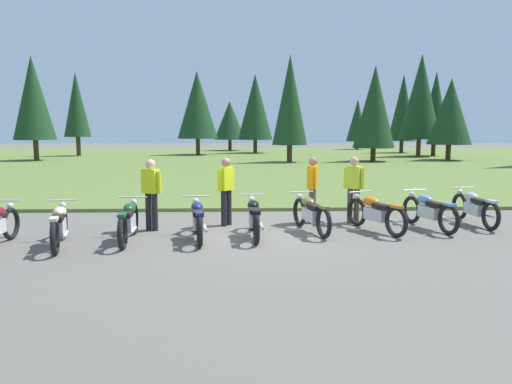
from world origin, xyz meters
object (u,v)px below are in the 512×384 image
(motorcycle_navy, at_px, (198,219))
(rider_near_row_end, at_px, (354,186))
(rider_checking_bike, at_px, (226,187))
(motorcycle_olive, at_px, (311,213))
(motorcycle_silver, at_px, (474,207))
(motorcycle_british_green, at_px, (129,221))
(rider_in_hivis_vest, at_px, (151,190))
(motorcycle_cream, at_px, (59,225))
(motorcycle_black, at_px, (254,217))
(rider_with_back_turned, at_px, (313,186))
(motorcycle_sky_blue, at_px, (429,211))
(motorcycle_orange, at_px, (375,213))

(motorcycle_navy, distance_m, rider_near_row_end, 4.17)
(rider_checking_bike, bearing_deg, motorcycle_navy, -110.87)
(motorcycle_olive, xyz_separation_m, motorcycle_silver, (4.17, 0.70, 0.00))
(motorcycle_british_green, xyz_separation_m, rider_in_hivis_vest, (0.28, 1.09, 0.51))
(motorcycle_cream, bearing_deg, motorcycle_black, 10.52)
(rider_with_back_turned, relative_size, rider_near_row_end, 1.00)
(motorcycle_sky_blue, bearing_deg, motorcycle_cream, -169.84)
(rider_with_back_turned, bearing_deg, motorcycle_orange, -39.93)
(motorcycle_cream, distance_m, motorcycle_black, 4.02)
(motorcycle_cream, bearing_deg, rider_near_row_end, 18.94)
(rider_with_back_turned, relative_size, rider_in_hivis_vest, 1.00)
(motorcycle_orange, height_order, motorcycle_silver, same)
(motorcycle_black, bearing_deg, rider_near_row_end, 30.39)
(motorcycle_navy, distance_m, motorcycle_black, 1.23)
(motorcycle_sky_blue, distance_m, rider_with_back_turned, 2.83)
(motorcycle_cream, bearing_deg, motorcycle_british_green, 17.25)
(motorcycle_orange, height_order, rider_near_row_end, rider_near_row_end)
(motorcycle_cream, bearing_deg, rider_with_back_turned, 22.66)
(motorcycle_british_green, relative_size, motorcycle_orange, 1.07)
(motorcycle_orange, distance_m, rider_near_row_end, 1.18)
(motorcycle_black, distance_m, rider_checking_bike, 1.51)
(motorcycle_black, bearing_deg, rider_in_hivis_vest, 162.35)
(motorcycle_cream, height_order, rider_near_row_end, rider_near_row_end)
(motorcycle_cream, xyz_separation_m, motorcycle_british_green, (1.30, 0.40, 0.00))
(motorcycle_silver, distance_m, rider_checking_bike, 6.16)
(motorcycle_navy, relative_size, motorcycle_orange, 1.06)
(rider_with_back_turned, bearing_deg, rider_checking_bike, -172.67)
(motorcycle_orange, xyz_separation_m, rider_with_back_turned, (-1.30, 1.09, 0.51))
(rider_in_hivis_vest, bearing_deg, motorcycle_olive, -4.57)
(motorcycle_sky_blue, relative_size, rider_checking_bike, 1.23)
(motorcycle_sky_blue, bearing_deg, rider_in_hivis_vest, 179.74)
(motorcycle_navy, bearing_deg, motorcycle_sky_blue, 9.95)
(motorcycle_sky_blue, distance_m, rider_checking_bike, 4.88)
(motorcycle_cream, xyz_separation_m, motorcycle_navy, (2.74, 0.51, 0.00))
(motorcycle_sky_blue, height_order, rider_checking_bike, rider_checking_bike)
(motorcycle_olive, distance_m, rider_near_row_end, 1.69)
(motorcycle_orange, height_order, rider_checking_bike, rider_checking_bike)
(motorcycle_orange, bearing_deg, motorcycle_navy, -170.33)
(motorcycle_black, relative_size, motorcycle_orange, 1.07)
(motorcycle_sky_blue, relative_size, rider_in_hivis_vest, 1.23)
(motorcycle_navy, height_order, motorcycle_sky_blue, same)
(motorcycle_orange, distance_m, rider_checking_bike, 3.59)
(rider_with_back_turned, xyz_separation_m, rider_near_row_end, (1.03, -0.05, 0.00))
(motorcycle_navy, bearing_deg, rider_with_back_turned, 32.96)
(rider_checking_bike, bearing_deg, motorcycle_black, -63.23)
(motorcycle_navy, distance_m, rider_with_back_turned, 3.30)
(motorcycle_cream, distance_m, rider_near_row_end, 6.90)
(rider_with_back_turned, relative_size, rider_checking_bike, 1.00)
(motorcycle_navy, xyz_separation_m, rider_checking_bike, (0.57, 1.50, 0.51))
(motorcycle_cream, distance_m, motorcycle_orange, 6.88)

